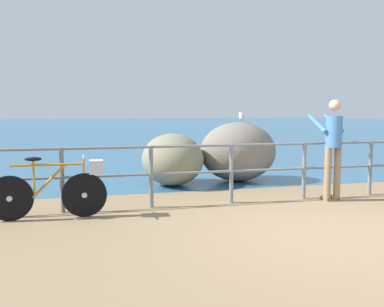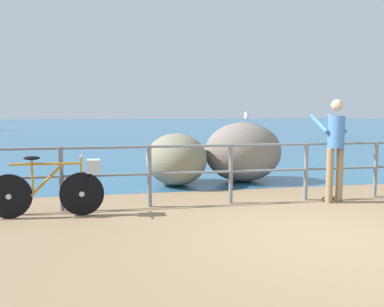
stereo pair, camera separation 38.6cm
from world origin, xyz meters
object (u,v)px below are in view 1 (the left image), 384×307
at_px(bicycle, 58,187).
at_px(breakwater_boulder_main, 238,152).
at_px(breakwater_boulder_left, 173,159).
at_px(person_at_railing, 333,145).
at_px(seagull, 241,116).

height_order(bicycle, breakwater_boulder_main, breakwater_boulder_main).
distance_m(bicycle, breakwater_boulder_left, 3.17).
height_order(breakwater_boulder_main, breakwater_boulder_left, breakwater_boulder_main).
height_order(bicycle, person_at_railing, person_at_railing).
distance_m(bicycle, seagull, 4.66).
distance_m(breakwater_boulder_main, seagull, 0.81).
relative_size(bicycle, breakwater_boulder_left, 1.09).
relative_size(bicycle, person_at_railing, 0.96).
distance_m(breakwater_boulder_main, breakwater_boulder_left, 1.57).
bearing_deg(breakwater_boulder_left, seagull, 6.50).
xyz_separation_m(bicycle, breakwater_boulder_main, (3.75, 2.45, 0.20)).
bearing_deg(breakwater_boulder_main, bicycle, -146.85).
bearing_deg(bicycle, seagull, 33.78).
relative_size(person_at_railing, seagull, 5.20).
relative_size(breakwater_boulder_main, breakwater_boulder_left, 1.12).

